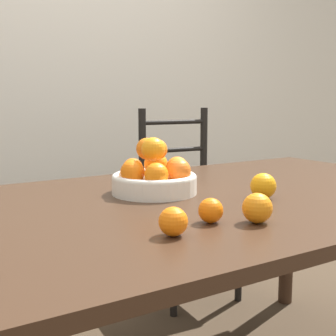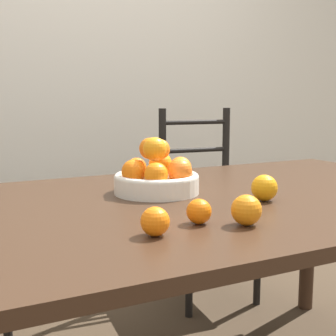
% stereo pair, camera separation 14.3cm
% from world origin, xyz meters
% --- Properties ---
extents(wall_back, '(8.00, 0.06, 2.60)m').
position_xyz_m(wall_back, '(0.00, 1.58, 1.30)').
color(wall_back, silver).
rests_on(wall_back, ground_plane).
extents(dining_table, '(1.83, 1.08, 0.74)m').
position_xyz_m(dining_table, '(0.00, 0.00, 0.66)').
color(dining_table, '#382316').
rests_on(dining_table, ground_plane).
extents(fruit_bowl, '(0.27, 0.27, 0.18)m').
position_xyz_m(fruit_bowl, '(-0.15, 0.12, 0.80)').
color(fruit_bowl, silver).
rests_on(fruit_bowl, dining_table).
extents(orange_loose_0, '(0.07, 0.07, 0.07)m').
position_xyz_m(orange_loose_0, '(-0.36, -0.30, 0.78)').
color(orange_loose_0, orange).
rests_on(orange_loose_0, dining_table).
extents(orange_loose_1, '(0.06, 0.06, 0.06)m').
position_xyz_m(orange_loose_1, '(-0.22, -0.26, 0.77)').
color(orange_loose_1, orange).
rests_on(orange_loose_1, dining_table).
extents(orange_loose_2, '(0.08, 0.08, 0.08)m').
position_xyz_m(orange_loose_2, '(0.09, -0.13, 0.78)').
color(orange_loose_2, orange).
rests_on(orange_loose_2, dining_table).
extents(orange_loose_3, '(0.08, 0.08, 0.08)m').
position_xyz_m(orange_loose_3, '(-0.12, -0.32, 0.78)').
color(orange_loose_3, orange).
rests_on(orange_loose_3, dining_table).
extents(chair_right, '(0.46, 0.44, 0.99)m').
position_xyz_m(chair_right, '(0.47, 0.84, 0.47)').
color(chair_right, black).
rests_on(chair_right, ground_plane).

